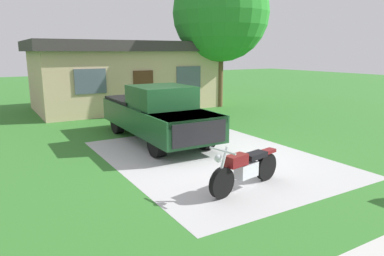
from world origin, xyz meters
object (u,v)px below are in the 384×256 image
motorcycle (245,168)px  shade_tree (221,13)px  pickup_truck (156,113)px  neighbor_house (125,74)px

motorcycle → shade_tree: shade_tree is taller
pickup_truck → shade_tree: shade_tree is taller
pickup_truck → shade_tree: (6.25, 5.11, 4.01)m
shade_tree → pickup_truck: bearing=-140.7°
pickup_truck → shade_tree: bearing=39.3°
shade_tree → neighbor_house: (-4.56, 2.41, -3.17)m
shade_tree → neighbor_house: bearing=152.2°
shade_tree → motorcycle: bearing=-122.5°
motorcycle → shade_tree: bearing=57.5°
motorcycle → neighbor_house: bearing=81.4°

